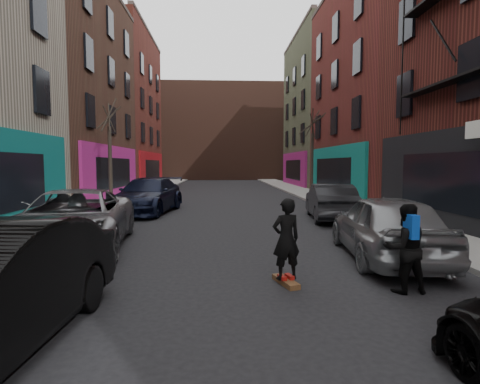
{
  "coord_description": "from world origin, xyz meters",
  "views": [
    {
      "loc": [
        -0.3,
        -2.38,
        2.32
      ],
      "look_at": [
        0.19,
        7.12,
        1.6
      ],
      "focal_mm": 28.0,
      "sensor_mm": 36.0,
      "label": 1
    }
  ],
  "objects": [
    {
      "name": "pedestrian",
      "position": [
        3.0,
        4.07,
        0.81
      ],
      "size": [
        0.81,
        0.65,
        1.61
      ],
      "rotation": [
        0.0,
        0.0,
        3.18
      ],
      "color": "black",
      "rests_on": "ground"
    },
    {
      "name": "parked_right_far",
      "position": [
        3.7,
        6.42,
        0.81
      ],
      "size": [
        2.46,
        4.94,
        1.62
      ],
      "primitive_type": "imported",
      "rotation": [
        0.0,
        0.0,
        3.02
      ],
      "color": "gray",
      "rests_on": "ground"
    },
    {
      "name": "sidewalk_left",
      "position": [
        -6.25,
        30.0,
        0.07
      ],
      "size": [
        2.5,
        84.0,
        0.13
      ],
      "primitive_type": "cube",
      "color": "gray",
      "rests_on": "ground"
    },
    {
      "name": "parked_right_end",
      "position": [
        4.25,
        12.89,
        0.75
      ],
      "size": [
        2.13,
        4.7,
        1.5
      ],
      "primitive_type": "imported",
      "rotation": [
        0.0,
        0.0,
        3.02
      ],
      "color": "black",
      "rests_on": "ground"
    },
    {
      "name": "parked_left_far",
      "position": [
        -4.26,
        7.79,
        0.81
      ],
      "size": [
        3.45,
        6.15,
        1.62
      ],
      "primitive_type": "imported",
      "rotation": [
        0.0,
        0.0,
        0.13
      ],
      "color": "gray",
      "rests_on": "ground"
    },
    {
      "name": "parked_left_end",
      "position": [
        -3.76,
        15.49,
        0.83
      ],
      "size": [
        3.08,
        5.96,
        1.65
      ],
      "primitive_type": "imported",
      "rotation": [
        0.0,
        0.0,
        -0.14
      ],
      "color": "black",
      "rests_on": "ground"
    },
    {
      "name": "building_far",
      "position": [
        0.0,
        56.0,
        7.0
      ],
      "size": [
        40.0,
        10.0,
        14.0
      ],
      "primitive_type": "cube",
      "color": "#47281E",
      "rests_on": "ground"
    },
    {
      "name": "tree_right_far",
      "position": [
        6.2,
        24.0,
        3.53
      ],
      "size": [
        2.0,
        2.0,
        6.8
      ],
      "primitive_type": null,
      "color": "black",
      "rests_on": "sidewalk_right"
    },
    {
      "name": "sidewalk_right",
      "position": [
        6.25,
        30.0,
        0.07
      ],
      "size": [
        2.5,
        84.0,
        0.13
      ],
      "primitive_type": "cube",
      "color": "gray",
      "rests_on": "ground"
    },
    {
      "name": "skateboard",
      "position": [
        0.95,
        4.63,
        0.05
      ],
      "size": [
        0.44,
        0.83,
        0.1
      ],
      "primitive_type": "cube",
      "rotation": [
        0.0,
        0.0,
        0.29
      ],
      "color": "brown",
      "rests_on": "ground"
    },
    {
      "name": "skateboarder",
      "position": [
        0.95,
        4.63,
        0.88
      ],
      "size": [
        0.65,
        0.52,
        1.57
      ],
      "primitive_type": "imported",
      "rotation": [
        0.0,
        0.0,
        3.43
      ],
      "color": "black",
      "rests_on": "skateboard"
    },
    {
      "name": "tree_left_far",
      "position": [
        -6.2,
        18.0,
        3.38
      ],
      "size": [
        2.0,
        2.0,
        6.5
      ],
      "primitive_type": null,
      "color": "black",
      "rests_on": "sidewalk_left"
    }
  ]
}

